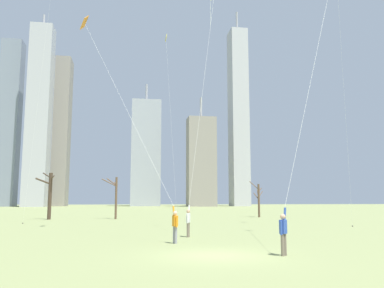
# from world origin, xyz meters

# --- Properties ---
(ground_plane) EXTENTS (400.00, 400.00, 0.00)m
(ground_plane) POSITION_xyz_m (0.00, 0.00, 0.00)
(ground_plane) COLOR #848E56
(kite_flyer_foreground_right_red) EXTENTS (7.50, 6.43, 19.61)m
(kite_flyer_foreground_right_red) POSITION_xyz_m (3.66, 0.43, 3.59)
(kite_flyer_foreground_right_red) COLOR #726656
(kite_flyer_foreground_right_red) RESTS_ON ground
(kite_flyer_midfield_center_orange) EXTENTS (6.45, 10.60, 16.33)m
(kite_flyer_midfield_center_orange) POSITION_xyz_m (-2.57, 7.11, 4.62)
(kite_flyer_midfield_center_orange) COLOR gray
(kite_flyer_midfield_center_orange) RESTS_ON ground
(kite_flyer_midfield_left_white) EXTENTS (3.70, 6.11, 19.38)m
(kite_flyer_midfield_left_white) POSITION_xyz_m (0.90, 9.68, 5.83)
(kite_flyer_midfield_left_white) COLOR #726656
(kite_flyer_midfield_left_white) RESTS_ON ground
(distant_kite_low_near_trees_yellow) EXTENTS (1.10, 4.74, 21.83)m
(distant_kite_low_near_trees_yellow) POSITION_xyz_m (0.61, 29.54, 19.43)
(distant_kite_low_near_trees_yellow) COLOR yellow
(distant_kite_low_near_trees_yellow) RESTS_ON ground
(bare_tree_leftmost) EXTENTS (1.88, 2.27, 4.85)m
(bare_tree_leftmost) POSITION_xyz_m (-5.02, 32.40, 2.81)
(bare_tree_leftmost) COLOR brown
(bare_tree_leftmost) RESTS_ON ground
(bare_tree_center) EXTENTS (1.79, 1.75, 4.69)m
(bare_tree_center) POSITION_xyz_m (13.16, 34.99, 2.36)
(bare_tree_center) COLOR brown
(bare_tree_center) RESTS_ON ground
(bare_tree_right_of_center) EXTENTS (2.19, 2.46, 5.40)m
(bare_tree_right_of_center) POSITION_xyz_m (-12.41, 32.40, 2.89)
(bare_tree_right_of_center) COLOR #423326
(bare_tree_right_of_center) RESTS_ON ground
(skyline_short_annex) EXTENTS (7.46, 7.51, 67.37)m
(skyline_short_annex) POSITION_xyz_m (-34.66, 126.48, 31.49)
(skyline_short_annex) COLOR #B2B2B7
(skyline_short_annex) RESTS_ON ground
(skyline_mid_tower_right) EXTENTS (9.86, 7.70, 39.04)m
(skyline_mid_tower_right) POSITION_xyz_m (21.54, 125.13, 15.78)
(skyline_mid_tower_right) COLOR gray
(skyline_mid_tower_right) RESTS_ON ground
(skyline_tall_tower) EXTENTS (5.57, 9.40, 56.77)m
(skyline_tall_tower) POSITION_xyz_m (-29.50, 142.63, 28.38)
(skyline_tall_tower) COLOR gray
(skyline_tall_tower) RESTS_ON ground
(skyline_slender_spire) EXTENTS (11.04, 8.02, 46.80)m
(skyline_slender_spire) POSITION_xyz_m (2.34, 137.71, 20.04)
(skyline_slender_spire) COLOR #9EA3AD
(skyline_slender_spire) RESTS_ON ground
(skyline_mid_tower_left) EXTENTS (6.31, 8.28, 75.83)m
(skyline_mid_tower_left) POSITION_xyz_m (37.03, 130.99, 33.91)
(skyline_mid_tower_left) COLOR #B2B2B7
(skyline_mid_tower_left) RESTS_ON ground
(skyline_squat_block) EXTENTS (7.01, 6.66, 60.35)m
(skyline_squat_block) POSITION_xyz_m (-46.78, 135.60, 30.18)
(skyline_squat_block) COLOR gray
(skyline_squat_block) RESTS_ON ground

